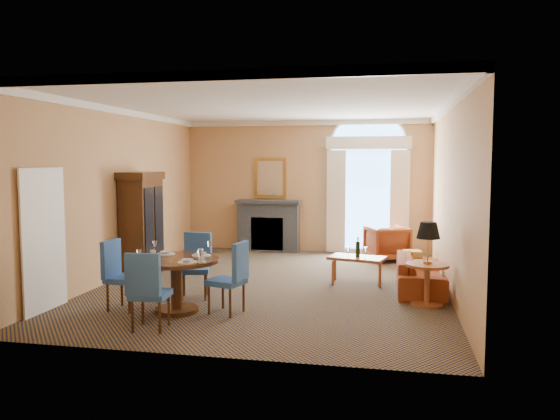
% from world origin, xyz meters
% --- Properties ---
extents(ground, '(7.50, 7.50, 0.00)m').
position_xyz_m(ground, '(0.00, 0.00, 0.00)').
color(ground, '#121838').
rests_on(ground, ground).
extents(room_envelope, '(6.04, 7.52, 3.45)m').
position_xyz_m(room_envelope, '(-0.03, 0.67, 2.51)').
color(room_envelope, tan).
rests_on(room_envelope, ground).
extents(armoire, '(0.58, 1.02, 2.01)m').
position_xyz_m(armoire, '(-2.72, 0.32, 0.97)').
color(armoire, '#341C0C').
rests_on(armoire, ground).
extents(dining_table, '(1.27, 1.27, 1.00)m').
position_xyz_m(dining_table, '(-1.03, -2.08, 0.59)').
color(dining_table, '#341C0C').
rests_on(dining_table, ground).
extents(dining_chair_north, '(0.58, 0.58, 1.05)m').
position_xyz_m(dining_chair_north, '(-1.07, -1.14, 0.60)').
color(dining_chair_north, '#27539C').
rests_on(dining_chair_north, ground).
extents(dining_chair_south, '(0.50, 0.50, 1.05)m').
position_xyz_m(dining_chair_south, '(-1.05, -3.02, 0.60)').
color(dining_chair_south, '#27539C').
rests_on(dining_chair_south, ground).
extents(dining_chair_east, '(0.58, 0.58, 1.05)m').
position_xyz_m(dining_chair_east, '(-0.20, -1.97, 0.60)').
color(dining_chair_east, '#27539C').
rests_on(dining_chair_east, ground).
extents(dining_chair_west, '(0.51, 0.51, 1.05)m').
position_xyz_m(dining_chair_west, '(-1.93, -2.12, 0.60)').
color(dining_chair_west, '#27539C').
rests_on(dining_chair_west, ground).
extents(sofa, '(0.77, 1.96, 0.57)m').
position_xyz_m(sofa, '(2.55, 0.06, 0.29)').
color(sofa, brown).
rests_on(sofa, ground).
extents(armchair, '(1.10, 1.11, 0.78)m').
position_xyz_m(armchair, '(1.97, 2.76, 0.39)').
color(armchair, brown).
rests_on(armchair, ground).
extents(coffee_table, '(1.08, 0.76, 0.87)m').
position_xyz_m(coffee_table, '(1.46, 0.32, 0.46)').
color(coffee_table, '#A35831').
rests_on(coffee_table, ground).
extents(side_table, '(0.65, 0.65, 1.27)m').
position_xyz_m(side_table, '(2.60, -0.99, 0.79)').
color(side_table, '#A35831').
rests_on(side_table, ground).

